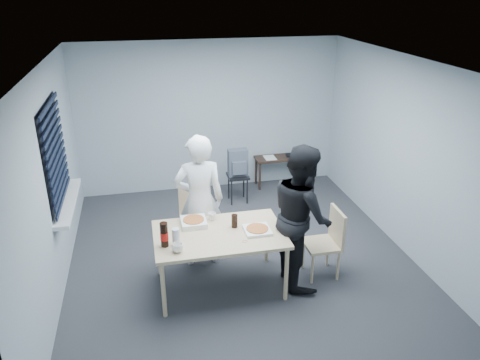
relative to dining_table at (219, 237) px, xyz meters
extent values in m
plane|color=#2C2C30|center=(0.38, 0.54, -0.68)|extent=(5.00, 5.00, 0.00)
plane|color=white|center=(0.38, 0.54, 1.92)|extent=(5.00, 5.00, 0.00)
plane|color=#9EABB2|center=(0.38, 3.04, 0.62)|extent=(4.50, 0.00, 4.50)
plane|color=#9EABB2|center=(0.38, -1.96, 0.62)|extent=(4.50, 0.00, 4.50)
plane|color=#9EABB2|center=(-1.87, 0.54, 0.62)|extent=(0.00, 5.00, 5.00)
plane|color=#9EABB2|center=(2.63, 0.54, 0.62)|extent=(0.00, 5.00, 5.00)
plane|color=black|center=(-1.85, 0.94, 0.87)|extent=(0.00, 1.30, 1.30)
cube|color=black|center=(-1.82, 0.94, 0.87)|extent=(0.04, 1.30, 1.25)
cube|color=silver|center=(-1.78, 0.94, 0.20)|extent=(0.18, 1.42, 0.05)
cube|color=tan|center=(0.00, 0.00, 0.04)|extent=(1.53, 0.97, 0.04)
cylinder|color=tan|center=(-0.70, -0.42, -0.33)|extent=(0.05, 0.05, 0.70)
cylinder|color=tan|center=(-0.70, 0.42, -0.33)|extent=(0.05, 0.05, 0.70)
cylinder|color=tan|center=(0.70, -0.42, -0.33)|extent=(0.05, 0.05, 0.70)
cylinder|color=tan|center=(0.70, 0.42, -0.33)|extent=(0.05, 0.05, 0.70)
cube|color=tan|center=(-0.16, 0.99, -0.25)|extent=(0.42, 0.42, 0.04)
cube|color=tan|center=(-0.16, 1.18, -0.01)|extent=(0.42, 0.04, 0.44)
cylinder|color=tan|center=(-0.33, 0.82, -0.48)|extent=(0.03, 0.03, 0.41)
cylinder|color=tan|center=(-0.33, 1.16, -0.48)|extent=(0.03, 0.03, 0.41)
cylinder|color=tan|center=(0.01, 0.82, -0.48)|extent=(0.03, 0.03, 0.41)
cylinder|color=tan|center=(0.01, 1.16, -0.48)|extent=(0.03, 0.03, 0.41)
cube|color=tan|center=(1.29, -0.02, -0.25)|extent=(0.42, 0.42, 0.04)
cube|color=tan|center=(1.48, -0.02, -0.01)|extent=(0.04, 0.42, 0.44)
cylinder|color=tan|center=(1.12, -0.19, -0.48)|extent=(0.03, 0.03, 0.41)
cylinder|color=tan|center=(1.12, 0.15, -0.48)|extent=(0.03, 0.03, 0.41)
cylinder|color=tan|center=(1.46, -0.19, -0.48)|extent=(0.03, 0.03, 0.41)
cylinder|color=tan|center=(1.46, 0.15, -0.48)|extent=(0.03, 0.03, 0.41)
imported|color=white|center=(-0.15, 0.61, 0.20)|extent=(0.65, 0.42, 1.77)
imported|color=black|center=(0.99, -0.04, 0.20)|extent=(0.47, 0.86, 1.77)
cube|color=#351F19|center=(1.57, 2.82, -0.16)|extent=(0.81, 0.36, 0.04)
cylinder|color=#351F19|center=(1.20, 2.68, -0.43)|extent=(0.04, 0.04, 0.51)
cylinder|color=#351F19|center=(1.20, 2.96, -0.43)|extent=(0.04, 0.04, 0.51)
cylinder|color=#351F19|center=(1.93, 2.68, -0.43)|extent=(0.04, 0.04, 0.51)
cylinder|color=#351F19|center=(1.93, 2.96, -0.43)|extent=(0.04, 0.04, 0.51)
cube|color=black|center=(0.72, 2.31, -0.22)|extent=(0.34, 0.34, 0.04)
cylinder|color=black|center=(0.59, 2.18, -0.46)|extent=(0.04, 0.04, 0.44)
cylinder|color=black|center=(0.59, 2.44, -0.46)|extent=(0.04, 0.04, 0.44)
cylinder|color=black|center=(0.85, 2.18, -0.46)|extent=(0.04, 0.04, 0.44)
cylinder|color=black|center=(0.85, 2.44, -0.46)|extent=(0.04, 0.04, 0.44)
cube|color=slate|center=(0.72, 2.31, 0.02)|extent=(0.32, 0.17, 0.45)
cube|color=slate|center=(0.72, 2.19, -0.03)|extent=(0.24, 0.06, 0.21)
cube|color=white|center=(-0.27, 0.27, 0.08)|extent=(0.30, 0.30, 0.03)
cube|color=white|center=(-0.27, 0.27, 0.11)|extent=(0.30, 0.30, 0.03)
cylinder|color=#CC7F38|center=(-0.27, 0.27, 0.13)|extent=(0.26, 0.26, 0.01)
cube|color=white|center=(0.45, -0.05, 0.08)|extent=(0.30, 0.30, 0.03)
cylinder|color=#CC7F38|center=(0.45, -0.05, 0.10)|extent=(0.26, 0.26, 0.01)
imported|color=white|center=(-0.51, -0.30, 0.11)|extent=(0.17, 0.17, 0.10)
imported|color=white|center=(-0.03, 0.35, 0.11)|extent=(0.10, 0.10, 0.09)
cylinder|color=black|center=(0.20, 0.11, 0.14)|extent=(0.08, 0.08, 0.16)
cylinder|color=black|center=(-0.64, -0.15, 0.20)|extent=(0.09, 0.09, 0.29)
cylinder|color=red|center=(-0.64, -0.15, 0.18)|extent=(0.09, 0.09, 0.10)
cylinder|color=silver|center=(-0.51, -0.16, 0.16)|extent=(0.11, 0.11, 0.20)
torus|color=red|center=(0.25, -0.25, 0.06)|extent=(0.08, 0.08, 0.00)
cube|color=white|center=(1.42, 2.82, -0.14)|extent=(0.25, 0.31, 0.00)
cube|color=black|center=(1.79, 2.81, -0.11)|extent=(0.13, 0.10, 0.06)
camera|label=1|loc=(-0.79, -4.73, 2.79)|focal=35.00mm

